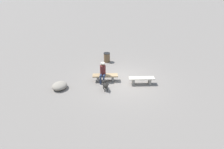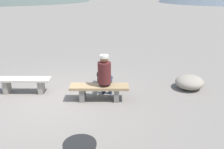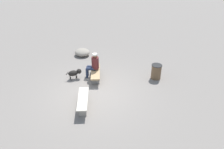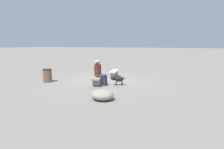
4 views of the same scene
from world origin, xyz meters
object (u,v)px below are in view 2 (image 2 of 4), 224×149
boulder (189,82)px  bench_left (24,83)px  bench_right (99,90)px  seated_person (105,74)px  dog (102,76)px

boulder → bench_left: bearing=-161.7°
bench_left → bench_right: bearing=-11.7°
bench_right → seated_person: bearing=26.7°
seated_person → boulder: seated_person is taller
bench_left → bench_right: (2.30, 0.09, -0.00)m
bench_right → dog: (-0.23, 0.99, 0.03)m
seated_person → bench_left: bearing=177.7°
seated_person → bench_right: bearing=-146.3°
bench_right → bench_left: bearing=168.3°
dog → boulder: size_ratio=0.75×
dog → boulder: (2.67, 0.48, -0.14)m
bench_left → dog: dog is taller
dog → boulder: dog is taller
bench_left → dog: bearing=13.7°
bench_right → dog: size_ratio=2.41×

